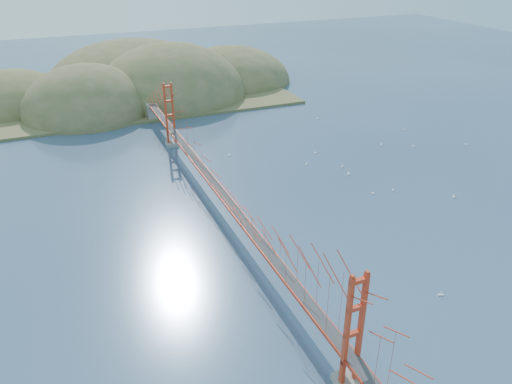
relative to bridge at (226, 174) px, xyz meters
name	(u,v)px	position (x,y,z in m)	size (l,w,h in m)	color
ground	(228,221)	(0.00, -0.18, -7.01)	(320.00, 320.00, 0.00)	#304561
bridge	(226,174)	(0.00, 0.00, 0.00)	(2.20, 94.40, 12.00)	gray
far_headlands	(143,92)	(2.21, 68.33, -7.01)	(84.00, 58.00, 25.00)	olive
sailboat_17	(413,146)	(40.61, 12.20, -6.85)	(0.61, 0.49, 0.72)	white
sailboat_11	(467,144)	(50.32, 9.14, -6.86)	(0.66, 0.66, 0.70)	white
sailboat_3	(342,166)	(23.77, 9.39, -6.86)	(0.60, 0.60, 0.65)	white
sailboat_5	(454,196)	(33.19, -6.37, -6.86)	(0.51, 0.60, 0.68)	white
sailboat_8	(404,129)	(44.72, 20.27, -6.86)	(0.58, 0.47, 0.68)	white
sailboat_12	(229,155)	(8.01, 21.26, -6.86)	(0.60, 0.56, 0.68)	white
sailboat_6	(441,294)	(15.68, -23.68, -6.86)	(0.62, 0.62, 0.70)	white
sailboat_1	(315,152)	(22.58, 16.46, -6.85)	(0.67, 0.67, 0.71)	white
sailboat_9	(381,144)	(35.79, 15.31, -6.87)	(0.59, 0.59, 0.61)	white
sailboat_16	(373,193)	(22.81, -0.85, -6.86)	(0.62, 0.62, 0.64)	white
sailboat_4	(393,190)	(26.24, -1.16, -6.86)	(0.60, 0.60, 0.63)	white
sailboat_15	(317,118)	(32.08, 32.81, -6.86)	(0.64, 0.64, 0.70)	white
sailboat_7	(307,164)	(18.76, 12.57, -6.87)	(0.48, 0.39, 0.56)	white
sailboat_14	(348,173)	(23.17, 6.46, -6.85)	(0.64, 0.65, 0.73)	white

